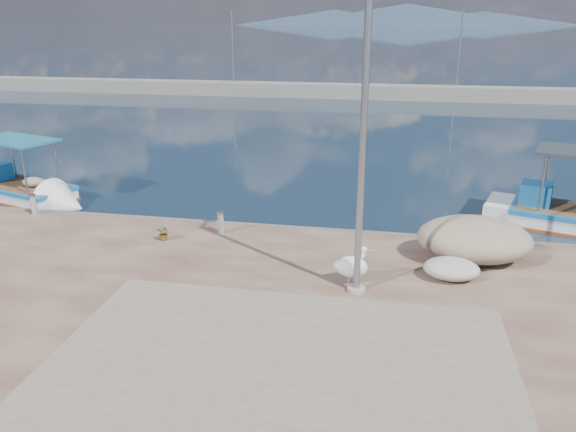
% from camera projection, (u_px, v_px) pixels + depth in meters
% --- Properties ---
extents(ground, '(1400.00, 1400.00, 0.00)m').
position_uv_depth(ground, '(258.00, 319.00, 13.38)').
color(ground, '#162635').
rests_on(ground, ground).
extents(quay_patch, '(9.00, 7.00, 0.01)m').
position_uv_depth(quay_patch, '(273.00, 382.00, 10.26)').
color(quay_patch, gray).
rests_on(quay_patch, quay).
extents(breakwater, '(120.00, 2.20, 7.50)m').
position_uv_depth(breakwater, '(363.00, 91.00, 50.25)').
color(breakwater, gray).
rests_on(breakwater, ground).
extents(mountains, '(370.00, 280.00, 22.00)m').
position_uv_depth(mountains, '(402.00, 16.00, 611.76)').
color(mountains, '#28384C').
rests_on(mountains, ground).
extents(boat_left, '(6.12, 3.58, 2.80)m').
position_uv_depth(boat_left, '(22.00, 193.00, 22.34)').
color(boat_left, white).
rests_on(boat_left, ground).
extents(pelican, '(1.06, 0.56, 1.02)m').
position_uv_depth(pelican, '(352.00, 266.00, 13.91)').
color(pelican, tan).
rests_on(pelican, quay).
extents(lamp_post, '(0.44, 0.96, 7.00)m').
position_uv_depth(lamp_post, '(362.00, 159.00, 12.61)').
color(lamp_post, gray).
rests_on(lamp_post, quay).
extents(bollard_near, '(0.23, 0.23, 0.71)m').
position_uv_depth(bollard_near, '(221.00, 221.00, 17.25)').
color(bollard_near, gray).
rests_on(bollard_near, quay).
extents(bollard_far, '(0.23, 0.23, 0.71)m').
position_uv_depth(bollard_far, '(33.00, 204.00, 18.91)').
color(bollard_far, gray).
rests_on(bollard_far, quay).
extents(potted_plant, '(0.48, 0.44, 0.46)m').
position_uv_depth(potted_plant, '(164.00, 233.00, 16.75)').
color(potted_plant, '#33722D').
rests_on(potted_plant, quay).
extents(net_pile_d, '(1.41, 1.06, 0.53)m').
position_uv_depth(net_pile_d, '(451.00, 269.00, 14.27)').
color(net_pile_d, beige).
rests_on(net_pile_d, quay).
extents(net_pile_c, '(3.07, 2.19, 1.21)m').
position_uv_depth(net_pile_c, '(474.00, 239.00, 15.28)').
color(net_pile_c, tan).
rests_on(net_pile_c, quay).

